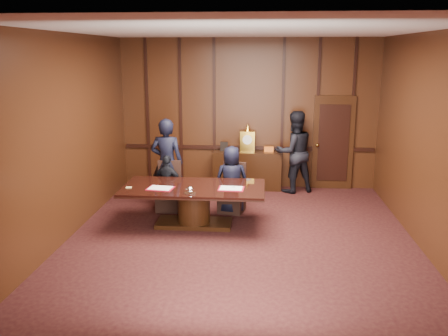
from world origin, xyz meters
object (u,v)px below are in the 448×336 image
sideboard (247,169)px  conference_table (194,199)px  signatory_left (168,183)px  signatory_right (232,180)px  witness_left (167,163)px  witness_right (294,152)px

sideboard → conference_table: sideboard is taller
conference_table → signatory_left: (-0.65, 0.80, 0.07)m
signatory_right → conference_table: bearing=44.6°
signatory_right → witness_left: witness_left is taller
signatory_right → witness_right: witness_right is taller
witness_left → witness_right: witness_right is taller
signatory_left → signatory_right: (1.30, 0.00, 0.11)m
conference_table → witness_left: witness_left is taller
signatory_left → witness_left: (-0.07, 0.33, 0.35)m
conference_table → witness_left: (-0.72, 1.13, 0.42)m
sideboard → conference_table: 2.72m
conference_table → signatory_right: signatory_right is taller
sideboard → signatory_right: size_ratio=1.17×
conference_table → witness_right: bearing=50.6°
witness_left → sideboard: bearing=-134.5°
sideboard → signatory_right: (-0.25, -1.76, 0.20)m
sideboard → signatory_left: (-1.55, -1.76, 0.09)m
signatory_left → witness_right: bearing=-131.4°
signatory_left → witness_left: bearing=-60.0°
witness_left → witness_right: 2.99m
sideboard → conference_table: size_ratio=0.61×
sideboard → signatory_left: 2.35m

